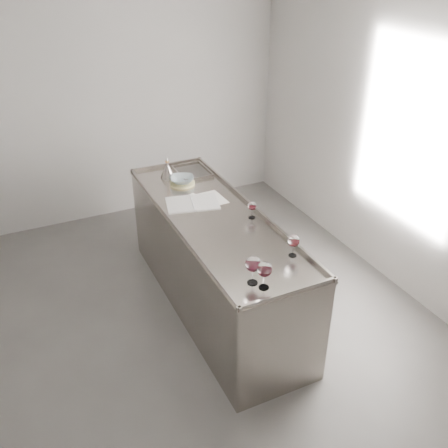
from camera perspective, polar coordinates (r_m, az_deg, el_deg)
name	(u,v)px	position (r m, az deg, el deg)	size (l,w,h in m)	color
room_shell	(167,192)	(3.59, -6.51, 3.60)	(4.54, 5.04, 2.84)	#4D4A48
counter	(215,262)	(4.45, -1.07, -4.38)	(0.77, 2.42, 0.97)	gray
wine_glass_left	(253,265)	(3.33, 3.34, -4.66)	(0.11, 0.11, 0.21)	white
wine_glass_middle	(265,270)	(3.30, 4.66, -5.25)	(0.10, 0.10, 0.20)	white
wine_glass_right	(294,241)	(3.66, 7.97, -1.98)	(0.09, 0.09, 0.17)	white
wine_glass_small	(252,207)	(4.14, 3.24, 1.99)	(0.07, 0.07, 0.15)	white
notebook	(192,203)	(4.41, -3.62, 2.38)	(0.51, 0.41, 0.02)	white
loose_paper_top	(212,199)	(4.50, -1.39, 2.93)	(0.21, 0.29, 0.00)	silver
loose_paper_under	(195,201)	(4.46, -3.35, 2.67)	(0.18, 0.26, 0.00)	white
trivet	(182,183)	(4.79, -4.78, 4.68)	(0.24, 0.24, 0.02)	#CEC585
ceramic_bowl	(182,180)	(4.77, -4.80, 5.08)	(0.22, 0.22, 0.05)	#96A8AE
wine_funnel	(168,171)	(4.92, -6.45, 6.01)	(0.15, 0.15, 0.22)	gray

